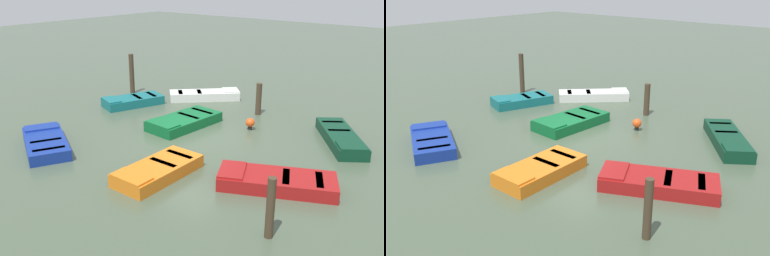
% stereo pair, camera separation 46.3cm
% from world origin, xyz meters
% --- Properties ---
extents(ground_plane, '(80.00, 80.00, 0.00)m').
position_xyz_m(ground_plane, '(0.00, 0.00, 0.00)').
color(ground_plane, '#475642').
extents(rowboat_teal, '(2.07, 2.99, 0.46)m').
position_xyz_m(rowboat_teal, '(4.76, -1.37, 0.22)').
color(rowboat_teal, '#14666B').
rests_on(rowboat_teal, ground_plane).
extents(rowboat_white, '(3.15, 3.13, 0.46)m').
position_xyz_m(rowboat_white, '(2.74, -4.34, 0.22)').
color(rowboat_white, silver).
rests_on(rowboat_white, ground_plane).
extents(rowboat_blue, '(3.27, 2.53, 0.46)m').
position_xyz_m(rowboat_blue, '(3.29, 4.19, 0.22)').
color(rowboat_blue, navy).
rests_on(rowboat_blue, ground_plane).
extents(rowboat_orange, '(1.35, 2.90, 0.46)m').
position_xyz_m(rowboat_orange, '(-1.33, 3.27, 0.22)').
color(rowboat_orange, orange).
rests_on(rowboat_orange, ground_plane).
extents(rowboat_green, '(1.68, 3.18, 0.46)m').
position_xyz_m(rowboat_green, '(1.00, -0.69, 0.22)').
color(rowboat_green, '#0F602D').
rests_on(rowboat_green, ground_plane).
extents(rowboat_red, '(3.60, 2.67, 0.46)m').
position_xyz_m(rowboat_red, '(-4.47, 1.61, 0.22)').
color(rowboat_red, maroon).
rests_on(rowboat_red, ground_plane).
extents(rowboat_dark_green, '(2.88, 3.40, 0.46)m').
position_xyz_m(rowboat_dark_green, '(-4.63, -2.96, 0.22)').
color(rowboat_dark_green, '#0C3823').
rests_on(rowboat_dark_green, ground_plane).
extents(mooring_piling_mid_left, '(0.24, 0.24, 2.04)m').
position_xyz_m(mooring_piling_mid_left, '(6.35, -2.86, 1.02)').
color(mooring_piling_mid_left, '#423323').
rests_on(mooring_piling_mid_left, ground_plane).
extents(mooring_piling_mid_right, '(0.25, 0.25, 1.41)m').
position_xyz_m(mooring_piling_mid_right, '(-0.54, -3.94, 0.70)').
color(mooring_piling_mid_right, '#423323').
rests_on(mooring_piling_mid_right, ground_plane).
extents(mooring_piling_center, '(0.21, 0.21, 1.56)m').
position_xyz_m(mooring_piling_center, '(-5.54, 3.90, 0.78)').
color(mooring_piling_center, '#423323').
rests_on(mooring_piling_center, ground_plane).
extents(marker_buoy, '(0.36, 0.36, 0.48)m').
position_xyz_m(marker_buoy, '(-1.30, -2.06, 0.29)').
color(marker_buoy, '#262626').
rests_on(marker_buoy, ground_plane).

